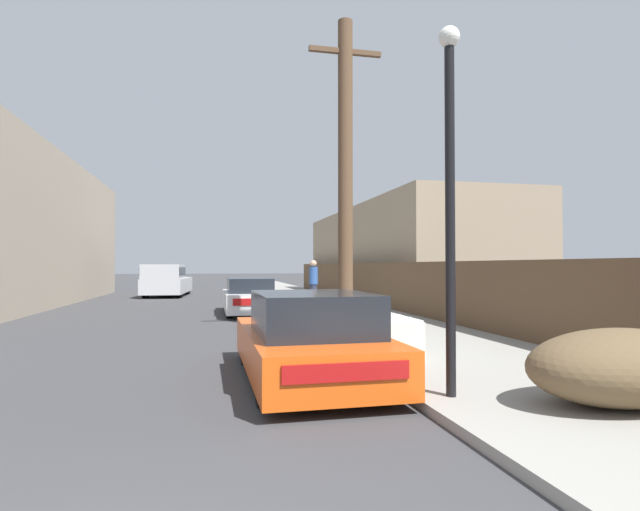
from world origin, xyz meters
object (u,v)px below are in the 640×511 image
at_px(parked_sports_car_red, 309,340).
at_px(brush_pile, 621,367).
at_px(pickup_truck, 166,280).
at_px(street_lamp, 450,179).
at_px(pedestrian, 313,282).
at_px(car_parked_mid, 249,297).
at_px(discarded_fridge, 387,336).
at_px(utility_pole, 345,172).

height_order(parked_sports_car_red, brush_pile, parked_sports_car_red).
height_order(pickup_truck, brush_pile, pickup_truck).
xyz_separation_m(street_lamp, pedestrian, (1.07, 13.51, -1.70)).
relative_size(car_parked_mid, pedestrian, 2.54).
height_order(discarded_fridge, street_lamp, street_lamp).
bearing_deg(street_lamp, utility_pole, 86.97).
bearing_deg(utility_pole, parked_sports_car_red, -112.05).
bearing_deg(street_lamp, brush_pile, -24.73).
relative_size(parked_sports_car_red, pedestrian, 2.40).
relative_size(car_parked_mid, street_lamp, 1.01).
xyz_separation_m(pickup_truck, utility_pole, (5.58, -17.28, 3.08)).
xyz_separation_m(parked_sports_car_red, car_parked_mid, (-0.11, 10.54, 0.01)).
relative_size(street_lamp, brush_pile, 2.00).
height_order(discarded_fridge, pedestrian, pedestrian).
relative_size(discarded_fridge, utility_pole, 0.22).
xyz_separation_m(pickup_truck, street_lamp, (5.26, -23.28, 1.87)).
relative_size(parked_sports_car_red, pickup_truck, 0.75).
bearing_deg(pickup_truck, street_lamp, 106.87).
bearing_deg(discarded_fridge, street_lamp, -94.52).
height_order(discarded_fridge, brush_pile, brush_pile).
xyz_separation_m(parked_sports_car_red, pickup_truck, (-3.85, 21.55, 0.30)).
distance_m(parked_sports_car_red, brush_pile, 4.00).
relative_size(pickup_truck, utility_pole, 0.76).
bearing_deg(brush_pile, street_lamp, 155.27).
bearing_deg(discarded_fridge, parked_sports_car_red, -146.60).
height_order(car_parked_mid, brush_pile, car_parked_mid).
bearing_deg(pedestrian, car_parked_mid, -154.45).
relative_size(utility_pole, brush_pile, 3.33).
height_order(car_parked_mid, pedestrian, pedestrian).
bearing_deg(parked_sports_car_red, pedestrian, 77.51).
xyz_separation_m(parked_sports_car_red, utility_pole, (1.73, 4.27, 3.38)).
bearing_deg(pickup_truck, utility_pole, 112.04).
bearing_deg(pickup_truck, parked_sports_car_red, 104.27).
distance_m(parked_sports_car_red, car_parked_mid, 10.54).
bearing_deg(discarded_fridge, utility_pole, 87.67).
bearing_deg(brush_pile, parked_sports_car_red, 141.04).
distance_m(discarded_fridge, brush_pile, 3.89).
height_order(discarded_fridge, car_parked_mid, car_parked_mid).
bearing_deg(discarded_fridge, pickup_truck, 104.64).
relative_size(utility_pole, pedestrian, 4.19).
distance_m(parked_sports_car_red, street_lamp, 3.11).
xyz_separation_m(utility_pole, street_lamp, (-0.32, -6.00, -1.21)).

